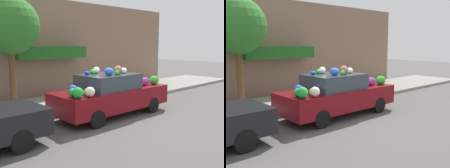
{
  "view_description": "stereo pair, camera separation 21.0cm",
  "coord_description": "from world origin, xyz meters",
  "views": [
    {
      "loc": [
        -6.36,
        -6.7,
        2.58
      ],
      "look_at": [
        0.0,
        0.07,
        1.15
      ],
      "focal_mm": 42.0,
      "sensor_mm": 36.0,
      "label": 1
    },
    {
      "loc": [
        -6.21,
        -6.84,
        2.58
      ],
      "look_at": [
        0.0,
        0.07,
        1.15
      ],
      "focal_mm": 42.0,
      "sensor_mm": 36.0,
      "label": 2
    }
  ],
  "objects": [
    {
      "name": "fire_hydrant",
      "position": [
        -0.28,
        1.52,
        0.49
      ],
      "size": [
        0.2,
        0.2,
        0.7
      ],
      "color": "red",
      "rests_on": "sidewalk_curb"
    },
    {
      "name": "ground_plane",
      "position": [
        0.0,
        0.0,
        0.0
      ],
      "size": [
        60.0,
        60.0,
        0.0
      ],
      "primitive_type": "plane",
      "color": "#565451"
    },
    {
      "name": "street_tree",
      "position": [
        -2.29,
        3.26,
        3.24
      ],
      "size": [
        2.21,
        2.21,
        4.22
      ],
      "color": "brown",
      "rests_on": "sidewalk_curb"
    },
    {
      "name": "art_car",
      "position": [
        -0.03,
        0.07,
        0.79
      ],
      "size": [
        4.43,
        1.74,
        1.82
      ],
      "rotation": [
        0.0,
        0.0,
        0.0
      ],
      "color": "maroon",
      "rests_on": "ground"
    },
    {
      "name": "sidewalk_curb",
      "position": [
        0.0,
        2.7,
        0.07
      ],
      "size": [
        24.0,
        3.2,
        0.15
      ],
      "color": "gray",
      "rests_on": "ground"
    },
    {
      "name": "building_facade",
      "position": [
        0.0,
        4.91,
        2.36
      ],
      "size": [
        18.0,
        1.2,
        4.75
      ],
      "color": "#846651",
      "rests_on": "ground"
    }
  ]
}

